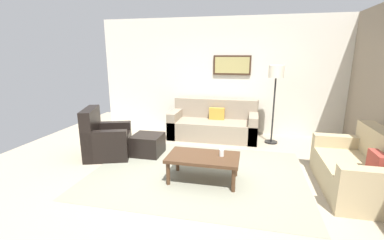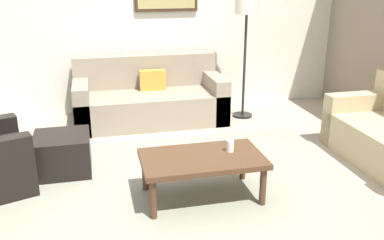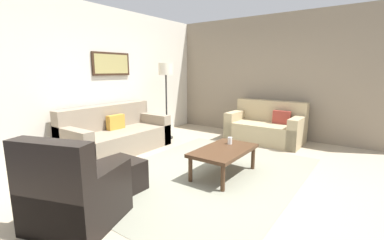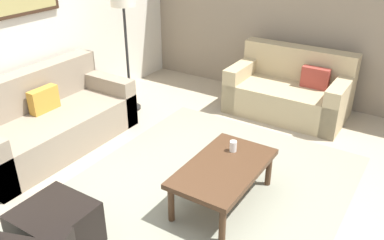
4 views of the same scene
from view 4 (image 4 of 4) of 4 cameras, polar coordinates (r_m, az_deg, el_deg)
The scene contains 10 objects.
ground_plane at distance 4.00m, azimuth 0.32°, elevation -11.37°, with size 8.00×8.00×0.00m, color tan.
rear_partition at distance 5.14m, azimuth -25.60°, elevation 12.25°, with size 6.00×0.12×2.80m, color silver.
stone_feature_panel at distance 6.00m, azimuth 16.41°, elevation 15.50°, with size 0.12×5.20×2.80m, color gray.
area_rug at distance 3.99m, azimuth 0.32°, elevation -11.33°, with size 3.47×2.58×0.01m, color gray.
couch_main at distance 5.08m, azimuth -20.11°, elevation -0.30°, with size 2.02×0.94×0.88m.
couch_loveseat at distance 5.78m, azimuth 13.75°, elevation 3.94°, with size 0.91×1.57×0.88m.
ottoman at distance 3.57m, azimuth -18.70°, elevation -14.37°, with size 0.56×0.56×0.40m, color black.
coffee_table at distance 3.79m, azimuth 4.51°, elevation -7.11°, with size 1.10×0.64×0.41m.
cup at distance 3.97m, azimuth 5.85°, elevation -3.72°, with size 0.07×0.07×0.11m, color white.
lamp_standing at distance 5.44m, azimuth -9.66°, elevation 15.20°, with size 0.32×0.32×1.71m.
Camera 4 is at (-2.66, -1.67, 2.47)m, focal length 37.65 mm.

